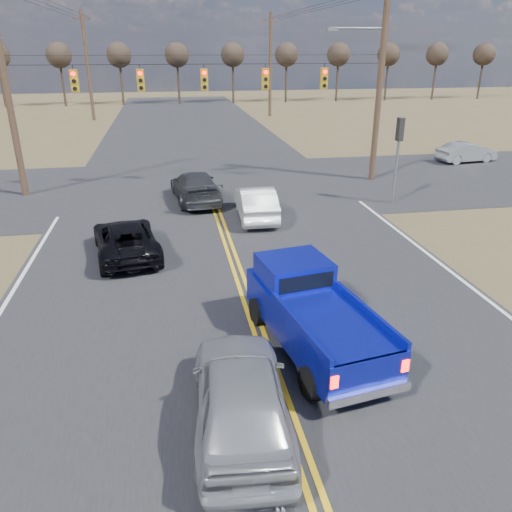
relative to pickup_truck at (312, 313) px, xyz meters
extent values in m
plane|color=brown|center=(-1.15, -2.53, -0.90)|extent=(160.00, 160.00, 0.00)
cube|color=#28282B|center=(-1.15, 7.47, -0.90)|extent=(14.00, 120.00, 0.02)
cube|color=#28282B|center=(-1.15, 15.47, -0.90)|extent=(120.00, 12.00, 0.02)
cylinder|color=#473323|center=(-10.15, 15.47, 4.10)|extent=(0.32, 0.32, 10.00)
cylinder|color=#473323|center=(7.85, 15.47, 4.10)|extent=(0.32, 0.32, 10.00)
cylinder|color=black|center=(-1.15, 15.47, 5.10)|extent=(18.00, 0.02, 0.02)
cylinder|color=black|center=(-1.15, 15.47, 5.50)|extent=(18.00, 0.02, 0.02)
cube|color=#B28C14|center=(-7.15, 15.47, 4.40)|extent=(0.34, 0.24, 1.00)
cylinder|color=#FF0C05|center=(-7.15, 15.33, 4.73)|extent=(0.20, 0.06, 0.20)
cylinder|color=black|center=(-7.15, 15.33, 4.40)|extent=(0.20, 0.06, 0.20)
cylinder|color=black|center=(-7.15, 15.33, 4.07)|extent=(0.20, 0.06, 0.20)
cube|color=black|center=(-7.15, 15.30, 4.84)|extent=(0.24, 0.14, 0.03)
cube|color=#B28C14|center=(-4.15, 15.47, 4.40)|extent=(0.34, 0.24, 1.00)
cylinder|color=#FF0C05|center=(-4.15, 15.33, 4.73)|extent=(0.20, 0.06, 0.20)
cylinder|color=black|center=(-4.15, 15.33, 4.40)|extent=(0.20, 0.06, 0.20)
cylinder|color=black|center=(-4.15, 15.33, 4.07)|extent=(0.20, 0.06, 0.20)
cube|color=black|center=(-4.15, 15.30, 4.84)|extent=(0.24, 0.14, 0.03)
cube|color=#B28C14|center=(-1.15, 15.47, 4.40)|extent=(0.34, 0.24, 1.00)
cylinder|color=#FF0C05|center=(-1.15, 15.33, 4.73)|extent=(0.20, 0.06, 0.20)
cylinder|color=black|center=(-1.15, 15.33, 4.40)|extent=(0.20, 0.06, 0.20)
cylinder|color=black|center=(-1.15, 15.33, 4.07)|extent=(0.20, 0.06, 0.20)
cube|color=black|center=(-1.15, 15.30, 4.84)|extent=(0.24, 0.14, 0.03)
cube|color=#B28C14|center=(1.85, 15.47, 4.40)|extent=(0.34, 0.24, 1.00)
cylinder|color=#FF0C05|center=(1.85, 15.33, 4.73)|extent=(0.20, 0.06, 0.20)
cylinder|color=black|center=(1.85, 15.33, 4.40)|extent=(0.20, 0.06, 0.20)
cylinder|color=black|center=(1.85, 15.33, 4.07)|extent=(0.20, 0.06, 0.20)
cube|color=black|center=(1.85, 15.30, 4.84)|extent=(0.24, 0.14, 0.03)
cube|color=#B28C14|center=(4.85, 15.47, 4.40)|extent=(0.34, 0.24, 1.00)
cylinder|color=#FF0C05|center=(4.85, 15.33, 4.73)|extent=(0.20, 0.06, 0.20)
cylinder|color=black|center=(4.85, 15.33, 4.40)|extent=(0.20, 0.06, 0.20)
cylinder|color=black|center=(4.85, 15.33, 4.07)|extent=(0.20, 0.06, 0.20)
cube|color=black|center=(4.85, 15.30, 4.84)|extent=(0.24, 0.14, 0.03)
cylinder|color=slate|center=(7.05, 10.97, 0.70)|extent=(0.12, 0.12, 3.20)
cube|color=black|center=(7.05, 10.97, 2.50)|extent=(0.24, 0.34, 1.00)
cylinder|color=slate|center=(6.45, 15.47, 6.70)|extent=(2.80, 0.10, 0.10)
cube|color=slate|center=(5.15, 15.47, 6.65)|extent=(0.55, 0.22, 0.14)
cylinder|color=#473323|center=(-10.15, 43.47, 4.10)|extent=(0.32, 0.32, 10.00)
cube|color=#473323|center=(-10.15, 43.47, 8.30)|extent=(1.60, 0.12, 0.12)
cylinder|color=#473323|center=(7.85, 43.47, 4.10)|extent=(0.32, 0.32, 10.00)
cube|color=#473323|center=(7.85, 43.47, 8.30)|extent=(1.60, 0.12, 0.12)
cylinder|color=#33261C|center=(-22.15, 57.47, 1.85)|extent=(0.28, 0.28, 5.50)
cylinder|color=#33261C|center=(-15.15, 57.47, 1.85)|extent=(0.28, 0.28, 5.50)
sphere|color=#2D231C|center=(-15.15, 57.47, 5.00)|extent=(3.00, 3.00, 3.00)
cylinder|color=#33261C|center=(-8.15, 57.47, 1.85)|extent=(0.28, 0.28, 5.50)
sphere|color=#2D231C|center=(-8.15, 57.47, 5.00)|extent=(3.00, 3.00, 3.00)
cylinder|color=#33261C|center=(-1.15, 57.47, 1.85)|extent=(0.28, 0.28, 5.50)
sphere|color=#2D231C|center=(-1.15, 57.47, 5.00)|extent=(3.00, 3.00, 3.00)
cylinder|color=#33261C|center=(5.85, 57.47, 1.85)|extent=(0.28, 0.28, 5.50)
sphere|color=#2D231C|center=(5.85, 57.47, 5.00)|extent=(3.00, 3.00, 3.00)
cylinder|color=#33261C|center=(12.85, 57.47, 1.85)|extent=(0.28, 0.28, 5.50)
sphere|color=#2D231C|center=(12.85, 57.47, 5.00)|extent=(3.00, 3.00, 3.00)
cylinder|color=#33261C|center=(19.85, 57.47, 1.85)|extent=(0.28, 0.28, 5.50)
sphere|color=#2D231C|center=(19.85, 57.47, 5.00)|extent=(3.00, 3.00, 3.00)
cylinder|color=#33261C|center=(26.85, 57.47, 1.85)|extent=(0.28, 0.28, 5.50)
sphere|color=#2D231C|center=(26.85, 57.47, 5.00)|extent=(3.00, 3.00, 3.00)
cylinder|color=#33261C|center=(33.85, 57.47, 1.85)|extent=(0.28, 0.28, 5.50)
sphere|color=#2D231C|center=(33.85, 57.47, 5.00)|extent=(3.00, 3.00, 3.00)
cylinder|color=#33261C|center=(40.85, 57.47, 1.85)|extent=(0.28, 0.28, 5.50)
sphere|color=#2D231C|center=(40.85, 57.47, 5.00)|extent=(3.00, 3.00, 3.00)
cylinder|color=black|center=(-0.54, -1.88, -0.54)|extent=(0.40, 0.75, 0.71)
cylinder|color=black|center=(1.13, -1.60, -0.54)|extent=(0.40, 0.75, 0.71)
cylinder|color=black|center=(-1.07, 1.27, -0.54)|extent=(0.40, 0.75, 0.71)
cylinder|color=black|center=(0.59, 1.56, -0.54)|extent=(0.40, 0.75, 0.71)
cube|color=#0F18AA|center=(0.03, -0.16, -0.10)|extent=(2.55, 5.03, 0.89)
cube|color=#0F18AA|center=(-0.19, 1.11, 0.63)|extent=(1.87, 1.77, 0.64)
cube|color=black|center=(-0.06, 0.38, 0.63)|extent=(1.41, 0.29, 0.40)
cube|color=#0F18AA|center=(-0.65, -1.23, 0.44)|extent=(0.58, 2.91, 0.18)
cube|color=#0F18AA|center=(1.02, -0.95, 0.44)|extent=(0.58, 2.91, 0.18)
cube|color=#0F18AA|center=(0.42, -2.52, 0.08)|extent=(1.77, 0.37, 0.53)
cube|color=silver|center=(0.43, -2.58, -0.41)|extent=(1.83, 0.46, 0.20)
cube|color=#FF0C05|center=(-0.34, -2.68, 0.04)|extent=(0.17, 0.08, 0.27)
cube|color=#FF0C05|center=(1.20, -2.42, 0.04)|extent=(0.17, 0.08, 0.27)
imported|color=#989A9F|center=(-2.09, -2.50, -0.15)|extent=(2.09, 4.51, 1.50)
imported|color=black|center=(-4.75, 6.67, -0.29)|extent=(2.70, 4.64, 1.21)
imported|color=white|center=(0.41, 9.97, -0.21)|extent=(1.67, 4.24, 1.37)
imported|color=#333438|center=(-1.95, 12.97, -0.20)|extent=(2.39, 4.95, 1.39)
imported|color=gray|center=(15.47, 18.71, -0.27)|extent=(1.85, 3.96, 1.26)
camera|label=1|loc=(-3.13, -10.01, 5.83)|focal=35.00mm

